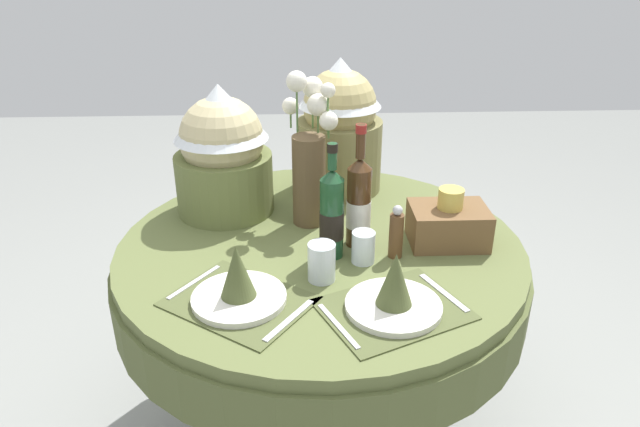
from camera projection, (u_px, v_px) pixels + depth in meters
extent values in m
plane|color=gray|center=(320.00, 427.00, 2.08)|extent=(8.00, 8.00, 0.00)
cylinder|color=#5B6638|center=(320.00, 247.00, 1.76)|extent=(1.22, 1.22, 0.04)
cylinder|color=#545D33|center=(320.00, 275.00, 1.81)|extent=(1.24, 1.24, 0.16)
cylinder|color=black|center=(320.00, 343.00, 1.92)|extent=(0.12, 0.12, 0.69)
cylinder|color=black|center=(320.00, 424.00, 2.08)|extent=(0.69, 0.69, 0.03)
cube|color=#4E562F|center=(239.00, 301.00, 1.47)|extent=(0.43, 0.41, 0.00)
cylinder|color=silver|center=(239.00, 298.00, 1.46)|extent=(0.24, 0.24, 0.02)
cone|color=#4C562D|center=(237.00, 271.00, 1.43)|extent=(0.09, 0.09, 0.14)
cube|color=silver|center=(194.00, 282.00, 1.54)|extent=(0.12, 0.16, 0.00)
cube|color=silver|center=(289.00, 320.00, 1.39)|extent=(0.12, 0.16, 0.00)
cube|color=#4E562F|center=(393.00, 309.00, 1.44)|extent=(0.42, 0.38, 0.00)
cylinder|color=silver|center=(393.00, 306.00, 1.43)|extent=(0.24, 0.24, 0.02)
cone|color=#4C562D|center=(395.00, 279.00, 1.40)|extent=(0.09, 0.09, 0.14)
cube|color=silver|center=(338.00, 325.00, 1.37)|extent=(0.09, 0.18, 0.00)
cube|color=silver|center=(444.00, 292.00, 1.50)|extent=(0.09, 0.18, 0.00)
cylinder|color=brown|center=(309.00, 181.00, 1.81)|extent=(0.10, 0.10, 0.29)
sphere|color=silver|center=(328.00, 90.00, 1.70)|extent=(0.04, 0.04, 0.04)
cylinder|color=#4C7038|center=(328.00, 115.00, 1.74)|extent=(0.01, 0.01, 0.12)
sphere|color=silver|center=(319.00, 105.00, 1.75)|extent=(0.07, 0.07, 0.07)
cylinder|color=#4C7038|center=(319.00, 123.00, 1.77)|extent=(0.01, 0.01, 0.06)
sphere|color=silver|center=(290.00, 106.00, 1.80)|extent=(0.05, 0.05, 0.05)
cylinder|color=#4C7038|center=(291.00, 119.00, 1.82)|extent=(0.01, 0.01, 0.05)
sphere|color=silver|center=(313.00, 87.00, 1.77)|extent=(0.07, 0.07, 0.07)
cylinder|color=#4C7038|center=(313.00, 111.00, 1.80)|extent=(0.01, 0.01, 0.11)
sphere|color=silver|center=(297.00, 81.00, 1.72)|extent=(0.06, 0.06, 0.06)
cylinder|color=#4C7038|center=(297.00, 111.00, 1.76)|extent=(0.01, 0.01, 0.14)
sphere|color=silver|center=(329.00, 121.00, 1.71)|extent=(0.06, 0.06, 0.06)
cylinder|color=#4C7038|center=(329.00, 133.00, 1.73)|extent=(0.01, 0.01, 0.04)
cylinder|color=#422814|center=(359.00, 207.00, 1.69)|extent=(0.07, 0.07, 0.24)
cylinder|color=silver|center=(358.00, 213.00, 1.70)|extent=(0.07, 0.07, 0.08)
cone|color=#422814|center=(360.00, 163.00, 1.63)|extent=(0.07, 0.07, 0.03)
cylinder|color=#422814|center=(361.00, 142.00, 1.60)|extent=(0.03, 0.03, 0.10)
cylinder|color=maroon|center=(361.00, 129.00, 1.59)|extent=(0.03, 0.03, 0.02)
cylinder|color=#194223|center=(332.00, 219.00, 1.63)|extent=(0.07, 0.07, 0.24)
cylinder|color=black|center=(332.00, 225.00, 1.64)|extent=(0.07, 0.07, 0.08)
cone|color=#194223|center=(332.00, 175.00, 1.57)|extent=(0.07, 0.07, 0.03)
cylinder|color=#194223|center=(332.00, 156.00, 1.55)|extent=(0.03, 0.03, 0.07)
cylinder|color=black|center=(332.00, 148.00, 1.54)|extent=(0.03, 0.03, 0.02)
cylinder|color=silver|center=(363.00, 247.00, 1.63)|extent=(0.07, 0.07, 0.09)
cylinder|color=silver|center=(322.00, 262.00, 1.54)|extent=(0.07, 0.07, 0.11)
cylinder|color=brown|center=(396.00, 236.00, 1.65)|extent=(0.04, 0.04, 0.13)
sphere|color=#B7B7BC|center=(398.00, 210.00, 1.61)|extent=(0.03, 0.03, 0.03)
cylinder|color=olive|center=(225.00, 183.00, 1.91)|extent=(0.32, 0.32, 0.20)
sphere|color=#C6B784|center=(221.00, 138.00, 1.85)|extent=(0.27, 0.27, 0.27)
cone|color=silver|center=(219.00, 112.00, 1.81)|extent=(0.30, 0.30, 0.17)
cylinder|color=olive|center=(339.00, 155.00, 2.07)|extent=(0.30, 0.30, 0.25)
sphere|color=tan|center=(340.00, 106.00, 1.99)|extent=(0.25, 0.25, 0.25)
cone|color=silver|center=(340.00, 82.00, 1.96)|extent=(0.28, 0.28, 0.16)
cube|color=brown|center=(448.00, 225.00, 1.73)|extent=(0.23, 0.17, 0.11)
cylinder|color=gold|center=(451.00, 199.00, 1.69)|extent=(0.07, 0.07, 0.06)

